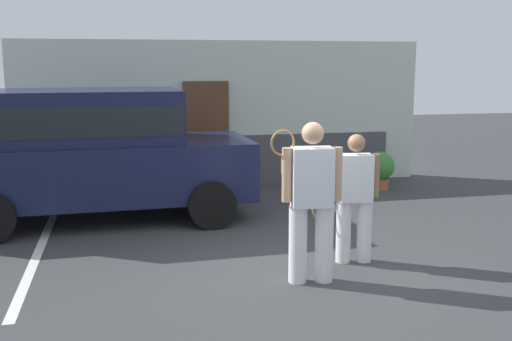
{
  "coord_description": "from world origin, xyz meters",
  "views": [
    {
      "loc": [
        -2.06,
        -6.5,
        2.46
      ],
      "look_at": [
        -0.32,
        1.2,
        1.05
      ],
      "focal_mm": 42.51,
      "sensor_mm": 36.0,
      "label": 1
    }
  ],
  "objects_px": {
    "tennis_player_woman": "(354,197)",
    "potted_plant_by_porch": "(380,169)",
    "tennis_player_man": "(311,200)",
    "parked_suv": "(95,148)"
  },
  "relations": [
    {
      "from": "tennis_player_man",
      "to": "potted_plant_by_porch",
      "type": "height_order",
      "value": "tennis_player_man"
    },
    {
      "from": "parked_suv",
      "to": "tennis_player_woman",
      "type": "bearing_deg",
      "value": -43.38
    },
    {
      "from": "potted_plant_by_porch",
      "to": "tennis_player_man",
      "type": "bearing_deg",
      "value": -122.25
    },
    {
      "from": "parked_suv",
      "to": "potted_plant_by_porch",
      "type": "xyz_separation_m",
      "value": [
        5.31,
        1.17,
        -0.73
      ]
    },
    {
      "from": "tennis_player_woman",
      "to": "tennis_player_man",
      "type": "bearing_deg",
      "value": 44.62
    },
    {
      "from": "parked_suv",
      "to": "potted_plant_by_porch",
      "type": "bearing_deg",
      "value": 10.79
    },
    {
      "from": "parked_suv",
      "to": "tennis_player_man",
      "type": "xyz_separation_m",
      "value": [
        2.44,
        -3.38,
        -0.19
      ]
    },
    {
      "from": "tennis_player_woman",
      "to": "potted_plant_by_porch",
      "type": "distance_m",
      "value": 4.55
    },
    {
      "from": "potted_plant_by_porch",
      "to": "tennis_player_woman",
      "type": "bearing_deg",
      "value": -118.11
    },
    {
      "from": "parked_suv",
      "to": "tennis_player_woman",
      "type": "height_order",
      "value": "parked_suv"
    }
  ]
}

